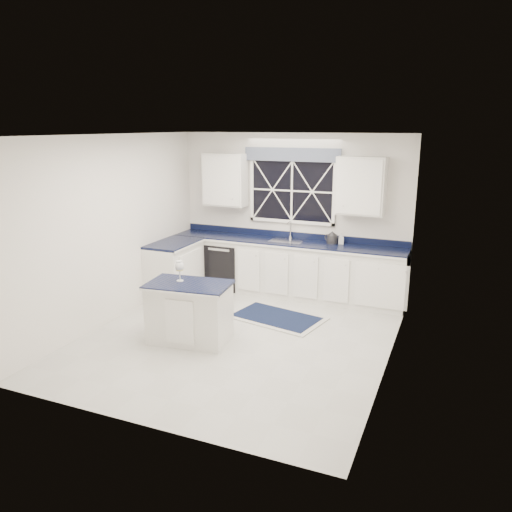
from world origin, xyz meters
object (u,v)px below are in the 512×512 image
at_px(kettle, 332,238).
at_px(soap_bottle, 341,239).
at_px(wine_glass, 180,267).
at_px(faucet, 290,229).
at_px(island, 189,312).
at_px(dishwasher, 227,265).

height_order(kettle, soap_bottle, kettle).
bearing_deg(wine_glass, kettle, 58.28).
relative_size(faucet, island, 0.26).
relative_size(wine_glass, soap_bottle, 1.54).
bearing_deg(faucet, soap_bottle, -3.96).
distance_m(faucet, soap_bottle, 0.90).
bearing_deg(dishwasher, faucet, 10.02).
xyz_separation_m(island, wine_glass, (-0.16, 0.05, 0.59)).
bearing_deg(dishwasher, soap_bottle, 3.79).
distance_m(dishwasher, soap_bottle, 2.10).
height_order(dishwasher, kettle, kettle).
bearing_deg(soap_bottle, kettle, -174.49).
relative_size(faucet, wine_glass, 1.09).
distance_m(dishwasher, island, 2.36).
bearing_deg(island, faucet, 71.17).
bearing_deg(wine_glass, dishwasher, 99.80).
bearing_deg(faucet, wine_glass, -106.27).
height_order(island, wine_glass, wine_glass).
xyz_separation_m(island, soap_bottle, (1.45, 2.43, 0.62)).
distance_m(kettle, wine_glass, 2.78).
height_order(island, soap_bottle, soap_bottle).
height_order(faucet, island, faucet).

